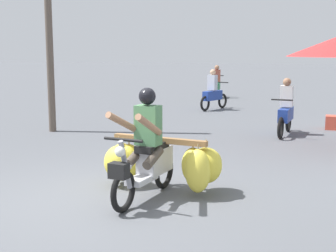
{
  "coord_description": "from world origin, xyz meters",
  "views": [
    {
      "loc": [
        3.18,
        -5.8,
        2.12
      ],
      "look_at": [
        0.75,
        1.32,
        0.9
      ],
      "focal_mm": 51.58,
      "sensor_mm": 36.0,
      "label": 1
    }
  ],
  "objects_px": {
    "motorbike_main_loaded": "(160,161)",
    "motorbike_distant_far_ahead": "(286,112)",
    "utility_pole": "(48,10)",
    "motorbike_distant_ahead_left": "(217,85)",
    "motorbike_distant_ahead_right": "(213,93)"
  },
  "relations": [
    {
      "from": "utility_pole",
      "to": "motorbike_distant_ahead_left",
      "type": "bearing_deg",
      "value": 77.97
    },
    {
      "from": "motorbike_main_loaded",
      "to": "motorbike_distant_far_ahead",
      "type": "bearing_deg",
      "value": 76.94
    },
    {
      "from": "motorbike_main_loaded",
      "to": "motorbike_distant_ahead_left",
      "type": "height_order",
      "value": "motorbike_main_loaded"
    },
    {
      "from": "motorbike_distant_ahead_right",
      "to": "motorbike_distant_ahead_left",
      "type": "bearing_deg",
      "value": 101.34
    },
    {
      "from": "motorbike_main_loaded",
      "to": "utility_pole",
      "type": "relative_size",
      "value": 0.31
    },
    {
      "from": "motorbike_distant_ahead_right",
      "to": "motorbike_main_loaded",
      "type": "bearing_deg",
      "value": -80.97
    },
    {
      "from": "utility_pole",
      "to": "motorbike_distant_far_ahead",
      "type": "bearing_deg",
      "value": 14.14
    },
    {
      "from": "motorbike_main_loaded",
      "to": "utility_pole",
      "type": "distance_m",
      "value": 6.57
    },
    {
      "from": "motorbike_main_loaded",
      "to": "motorbike_distant_far_ahead",
      "type": "height_order",
      "value": "motorbike_main_loaded"
    },
    {
      "from": "motorbike_distant_ahead_left",
      "to": "utility_pole",
      "type": "height_order",
      "value": "utility_pole"
    },
    {
      "from": "motorbike_distant_far_ahead",
      "to": "utility_pole",
      "type": "bearing_deg",
      "value": -165.86
    },
    {
      "from": "motorbike_main_loaded",
      "to": "utility_pole",
      "type": "bearing_deg",
      "value": 136.95
    },
    {
      "from": "motorbike_main_loaded",
      "to": "motorbike_distant_ahead_left",
      "type": "distance_m",
      "value": 13.99
    },
    {
      "from": "motorbike_main_loaded",
      "to": "motorbike_distant_far_ahead",
      "type": "xyz_separation_m",
      "value": [
        1.29,
        5.57,
        0.08
      ]
    },
    {
      "from": "motorbike_distant_far_ahead",
      "to": "utility_pole",
      "type": "height_order",
      "value": "utility_pole"
    }
  ]
}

